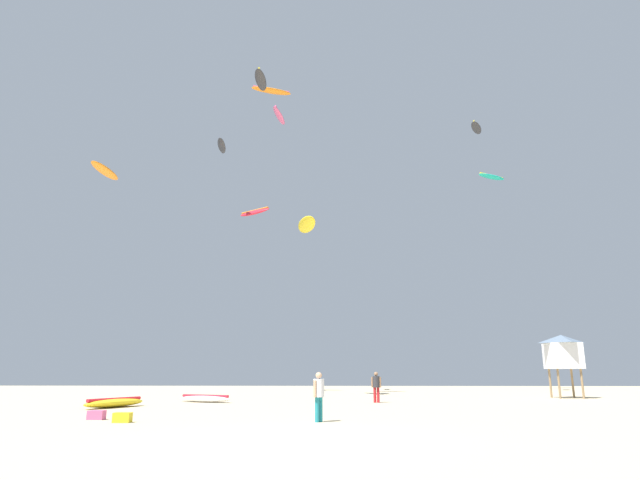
% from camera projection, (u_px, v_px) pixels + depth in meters
% --- Properties ---
extents(ground_plane, '(120.00, 120.00, 0.00)m').
position_uv_depth(ground_plane, '(296.00, 439.00, 13.29)').
color(ground_plane, '#C6B28C').
extents(person_foreground, '(0.37, 0.46, 1.63)m').
position_uv_depth(person_foreground, '(319.00, 393.00, 18.22)').
color(person_foreground, teal).
rests_on(person_foreground, ground).
extents(person_midground, '(0.55, 0.38, 1.68)m').
position_uv_depth(person_midground, '(376.00, 385.00, 30.28)').
color(person_midground, '#B21E23').
rests_on(person_midground, ground).
extents(kite_grounded_near, '(2.32, 3.95, 0.50)m').
position_uv_depth(kite_grounded_near, '(115.00, 403.00, 25.77)').
color(kite_grounded_near, yellow).
rests_on(kite_grounded_near, ground).
extents(kite_grounded_mid, '(3.58, 2.35, 0.45)m').
position_uv_depth(kite_grounded_mid, '(205.00, 399.00, 30.61)').
color(kite_grounded_mid, white).
rests_on(kite_grounded_mid, ground).
extents(lifeguard_tower, '(2.30, 2.30, 4.15)m').
position_uv_depth(lifeguard_tower, '(562.00, 351.00, 36.26)').
color(lifeguard_tower, '#8C704C').
rests_on(lifeguard_tower, ground).
extents(cooler_box, '(0.56, 0.36, 0.32)m').
position_uv_depth(cooler_box, '(96.00, 415.00, 18.93)').
color(cooler_box, '#E5598C').
rests_on(cooler_box, ground).
extents(gear_bag, '(0.56, 0.36, 0.32)m').
position_uv_depth(gear_bag, '(122.00, 418.00, 17.85)').
color(gear_bag, yellow).
rests_on(gear_bag, ground).
extents(kite_aloft_0, '(3.65, 2.72, 0.47)m').
position_uv_depth(kite_aloft_0, '(492.00, 177.00, 58.51)').
color(kite_aloft_0, '#19B29E').
extents(kite_aloft_1, '(1.88, 2.99, 0.35)m').
position_uv_depth(kite_aloft_1, '(476.00, 128.00, 50.55)').
color(kite_aloft_1, '#2D2D33').
extents(kite_aloft_2, '(3.57, 2.87, 0.92)m').
position_uv_depth(kite_aloft_2, '(255.00, 212.00, 51.08)').
color(kite_aloft_2, red).
extents(kite_aloft_3, '(2.33, 4.38, 1.01)m').
position_uv_depth(kite_aloft_3, '(307.00, 225.00, 41.94)').
color(kite_aloft_3, yellow).
extents(kite_aloft_5, '(3.52, 2.13, 0.45)m').
position_uv_depth(kite_aloft_5, '(271.00, 91.00, 45.25)').
color(kite_aloft_5, orange).
extents(kite_aloft_6, '(1.38, 3.72, 0.92)m').
position_uv_depth(kite_aloft_6, '(279.00, 116.00, 51.43)').
color(kite_aloft_6, '#E5598C').
extents(kite_aloft_7, '(1.06, 3.13, 0.54)m').
position_uv_depth(kite_aloft_7, '(261.00, 80.00, 40.38)').
color(kite_aloft_7, '#2D2D33').
extents(kite_aloft_8, '(1.51, 3.36, 0.81)m').
position_uv_depth(kite_aloft_8, '(222.00, 146.00, 49.31)').
color(kite_aloft_8, '#2D2D33').
extents(kite_aloft_9, '(0.95, 3.02, 0.37)m').
position_uv_depth(kite_aloft_9, '(105.00, 171.00, 31.34)').
color(kite_aloft_9, orange).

